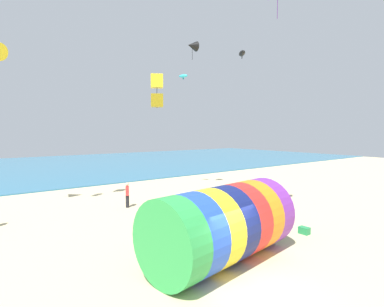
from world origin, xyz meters
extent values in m
plane|color=#CCBA8C|center=(0.00, 0.00, 0.00)|extent=(120.00, 120.00, 0.00)
cube|color=teal|center=(0.00, 41.97, 0.05)|extent=(120.00, 40.00, 0.10)
cylinder|color=green|center=(-2.07, 1.70, 1.54)|extent=(1.34, 3.18, 3.08)
cylinder|color=blue|center=(-1.16, 1.82, 1.54)|extent=(1.34, 3.18, 3.08)
cylinder|color=yellow|center=(-0.24, 1.95, 1.54)|extent=(1.34, 3.18, 3.08)
cylinder|color=navy|center=(0.67, 2.08, 1.54)|extent=(1.34, 3.18, 3.08)
cylinder|color=red|center=(1.59, 2.21, 1.54)|extent=(1.34, 3.18, 3.08)
cylinder|color=orange|center=(2.50, 2.34, 1.54)|extent=(1.34, 3.18, 3.08)
cylinder|color=purple|center=(3.41, 2.47, 1.54)|extent=(1.34, 3.18, 3.08)
cylinder|color=black|center=(3.89, 2.53, 1.54)|extent=(0.45, 2.81, 2.83)
cylinder|color=#383D56|center=(5.80, 2.89, 0.40)|extent=(0.24, 0.24, 0.81)
cube|color=#338C4C|center=(5.80, 2.89, 1.11)|extent=(0.40, 0.30, 0.61)
sphere|color=beige|center=(5.80, 2.89, 1.54)|extent=(0.22, 0.22, 0.22)
cone|color=black|center=(8.23, 14.01, 12.53)|extent=(0.92, 0.92, 0.85)
cylinder|color=black|center=(8.23, 14.01, 11.83)|extent=(0.03, 0.03, 0.93)
ellipsoid|color=black|center=(6.09, 6.24, 9.98)|extent=(0.83, 0.97, 0.35)
cube|color=black|center=(6.09, 6.24, 9.78)|extent=(0.09, 0.12, 0.24)
ellipsoid|color=#2DB2C6|center=(8.46, 15.65, 10.28)|extent=(0.68, 0.97, 0.34)
cube|color=#1B6B77|center=(8.46, 15.65, 10.09)|extent=(0.07, 0.13, 0.23)
cube|color=yellow|center=(0.33, 6.54, 7.78)|extent=(0.82, 0.82, 0.64)
cube|color=olive|center=(0.33, 6.54, 6.82)|extent=(0.82, 0.82, 0.64)
cylinder|color=black|center=(0.33, 6.54, 7.30)|extent=(0.02, 0.02, 1.71)
cylinder|color=#4C1E6B|center=(6.75, 4.22, 12.35)|extent=(0.03, 0.03, 1.61)
cylinder|color=black|center=(1.39, 12.47, 0.43)|extent=(0.24, 0.24, 0.86)
cube|color=red|center=(1.39, 12.47, 1.18)|extent=(0.36, 0.42, 0.64)
sphere|color=beige|center=(1.39, 12.47, 1.64)|extent=(0.23, 0.23, 0.23)
cube|color=#268C4C|center=(6.31, 1.93, 0.18)|extent=(0.37, 0.53, 0.36)
camera|label=1|loc=(-7.42, -6.59, 5.25)|focal=28.00mm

